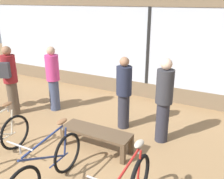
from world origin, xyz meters
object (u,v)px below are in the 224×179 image
(customer_near_rack, at_px, (164,99))
(customer_near_bench, at_px, (53,78))
(bicycle_center, at_px, (48,167))
(display_bench, at_px, (96,134))
(customer_by_window, at_px, (10,79))
(customer_mid_floor, at_px, (124,92))

(customer_near_rack, distance_m, customer_near_bench, 2.98)
(customer_near_rack, bearing_deg, bicycle_center, -117.35)
(display_bench, height_order, customer_near_rack, customer_near_rack)
(customer_by_window, bearing_deg, bicycle_center, -32.65)
(customer_near_rack, xyz_separation_m, customer_near_bench, (-2.98, 0.20, -0.04))
(customer_near_rack, relative_size, customer_near_bench, 1.04)
(customer_near_rack, relative_size, customer_by_window, 1.00)
(display_bench, bearing_deg, bicycle_center, -94.03)
(display_bench, bearing_deg, customer_near_rack, 41.13)
(bicycle_center, height_order, customer_near_rack, customer_near_rack)
(display_bench, bearing_deg, customer_by_window, 171.49)
(display_bench, xyz_separation_m, customer_near_rack, (1.03, 0.90, 0.59))
(bicycle_center, height_order, display_bench, bicycle_center)
(customer_by_window, height_order, customer_mid_floor, customer_by_window)
(bicycle_center, bearing_deg, customer_mid_floor, 85.72)
(bicycle_center, relative_size, customer_near_rack, 0.97)
(display_bench, relative_size, customer_mid_floor, 0.85)
(customer_near_bench, bearing_deg, customer_by_window, -136.87)
(customer_by_window, xyz_separation_m, customer_near_bench, (0.75, 0.70, -0.06))
(display_bench, height_order, customer_by_window, customer_by_window)
(display_bench, relative_size, customer_near_bench, 0.83)
(display_bench, xyz_separation_m, customer_by_window, (-2.69, 0.40, 0.61))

